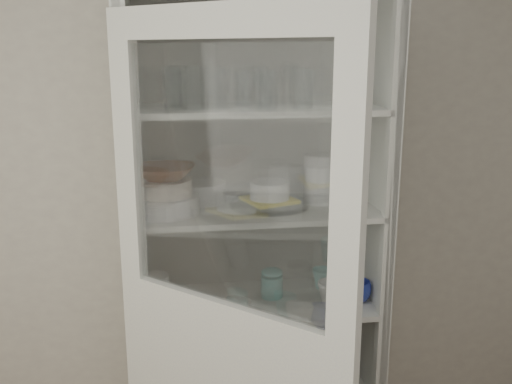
# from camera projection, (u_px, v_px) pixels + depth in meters

# --- Properties ---
(wall_back) EXTENTS (3.60, 0.02, 2.60)m
(wall_back) POSITION_uv_depth(u_px,v_px,m) (203.00, 186.00, 2.46)
(wall_back) COLOR beige
(wall_back) RESTS_ON ground
(pantry_cabinet) EXTENTS (1.00, 0.45, 2.10)m
(pantry_cabinet) POSITION_uv_depth(u_px,v_px,m) (254.00, 276.00, 2.42)
(pantry_cabinet) COLOR silver
(pantry_cabinet) RESTS_ON floor
(cupboard_door) EXTENTS (0.69, 0.64, 2.00)m
(cupboard_door) POSITION_uv_depth(u_px,v_px,m) (227.00, 367.00, 1.84)
(cupboard_door) COLOR silver
(cupboard_door) RESTS_ON floor
(tumbler_0) EXTENTS (0.08, 0.08, 0.14)m
(tumbler_0) POSITION_uv_depth(u_px,v_px,m) (174.00, 90.00, 2.02)
(tumbler_0) COLOR silver
(tumbler_0) RESTS_ON shelf_glass
(tumbler_1) EXTENTS (0.10, 0.10, 0.16)m
(tumbler_1) POSITION_uv_depth(u_px,v_px,m) (194.00, 88.00, 2.02)
(tumbler_1) COLOR silver
(tumbler_1) RESTS_ON shelf_glass
(tumbler_2) EXTENTS (0.10, 0.10, 0.15)m
(tumbler_2) POSITION_uv_depth(u_px,v_px,m) (217.00, 89.00, 2.01)
(tumbler_2) COLOR silver
(tumbler_2) RESTS_ON shelf_glass
(tumbler_3) EXTENTS (0.08, 0.08, 0.14)m
(tumbler_3) POSITION_uv_depth(u_px,v_px,m) (268.00, 91.00, 2.03)
(tumbler_3) COLOR silver
(tumbler_3) RESTS_ON shelf_glass
(tumbler_4) EXTENTS (0.07, 0.07, 0.13)m
(tumbler_4) POSITION_uv_depth(u_px,v_px,m) (263.00, 92.00, 2.02)
(tumbler_4) COLOR silver
(tumbler_4) RESTS_ON shelf_glass
(tumbler_5) EXTENTS (0.08, 0.08, 0.14)m
(tumbler_5) POSITION_uv_depth(u_px,v_px,m) (303.00, 89.00, 2.05)
(tumbler_5) COLOR silver
(tumbler_5) RESTS_ON shelf_glass
(tumbler_6) EXTENTS (0.08, 0.08, 0.15)m
(tumbler_6) POSITION_uv_depth(u_px,v_px,m) (346.00, 89.00, 2.05)
(tumbler_6) COLOR silver
(tumbler_6) RESTS_ON shelf_glass
(tumbler_7) EXTENTS (0.08, 0.08, 0.14)m
(tumbler_7) POSITION_uv_depth(u_px,v_px,m) (172.00, 88.00, 2.15)
(tumbler_7) COLOR silver
(tumbler_7) RESTS_ON shelf_glass
(tumbler_8) EXTENTS (0.09, 0.09, 0.15)m
(tumbler_8) POSITION_uv_depth(u_px,v_px,m) (179.00, 86.00, 2.13)
(tumbler_8) COLOR silver
(tumbler_8) RESTS_ON shelf_glass
(tumbler_9) EXTENTS (0.08, 0.08, 0.13)m
(tumbler_9) POSITION_uv_depth(u_px,v_px,m) (244.00, 88.00, 2.16)
(tumbler_9) COLOR silver
(tumbler_9) RESTS_ON shelf_glass
(goblet_0) EXTENTS (0.07, 0.07, 0.17)m
(goblet_0) POSITION_uv_depth(u_px,v_px,m) (173.00, 83.00, 2.21)
(goblet_0) COLOR silver
(goblet_0) RESTS_ON shelf_glass
(goblet_1) EXTENTS (0.07, 0.07, 0.17)m
(goblet_1) POSITION_uv_depth(u_px,v_px,m) (261.00, 83.00, 2.28)
(goblet_1) COLOR silver
(goblet_1) RESTS_ON shelf_glass
(goblet_2) EXTENTS (0.08, 0.08, 0.17)m
(goblet_2) POSITION_uv_depth(u_px,v_px,m) (291.00, 82.00, 2.26)
(goblet_2) COLOR silver
(goblet_2) RESTS_ON shelf_glass
(goblet_3) EXTENTS (0.07, 0.07, 0.16)m
(goblet_3) POSITION_uv_depth(u_px,v_px,m) (299.00, 83.00, 2.31)
(goblet_3) COLOR silver
(goblet_3) RESTS_ON shelf_glass
(plate_stack_front) EXTENTS (0.25, 0.25, 0.07)m
(plate_stack_front) POSITION_uv_depth(u_px,v_px,m) (166.00, 204.00, 2.18)
(plate_stack_front) COLOR silver
(plate_stack_front) RESTS_ON shelf_plates
(plate_stack_back) EXTENTS (0.20, 0.20, 0.08)m
(plate_stack_back) POSITION_uv_depth(u_px,v_px,m) (201.00, 192.00, 2.35)
(plate_stack_back) COLOR silver
(plate_stack_back) RESTS_ON shelf_plates
(cream_bowl) EXTENTS (0.26, 0.26, 0.06)m
(cream_bowl) POSITION_uv_depth(u_px,v_px,m) (166.00, 187.00, 2.17)
(cream_bowl) COLOR beige
(cream_bowl) RESTS_ON plate_stack_front
(terracotta_bowl) EXTENTS (0.26, 0.26, 0.05)m
(terracotta_bowl) POSITION_uv_depth(u_px,v_px,m) (165.00, 172.00, 2.15)
(terracotta_bowl) COLOR #582711
(terracotta_bowl) RESTS_ON cream_bowl
(glass_platter) EXTENTS (0.41, 0.41, 0.02)m
(glass_platter) POSITION_uv_depth(u_px,v_px,m) (269.00, 204.00, 2.29)
(glass_platter) COLOR silver
(glass_platter) RESTS_ON shelf_plates
(yellow_trivet) EXTENTS (0.24, 0.24, 0.01)m
(yellow_trivet) POSITION_uv_depth(u_px,v_px,m) (269.00, 200.00, 2.29)
(yellow_trivet) COLOR yellow
(yellow_trivet) RESTS_ON glass_platter
(white_ramekin) EXTENTS (0.20, 0.20, 0.07)m
(white_ramekin) POSITION_uv_depth(u_px,v_px,m) (270.00, 190.00, 2.28)
(white_ramekin) COLOR silver
(white_ramekin) RESTS_ON yellow_trivet
(grey_bowl_stack) EXTENTS (0.14, 0.14, 0.20)m
(grey_bowl_stack) POSITION_uv_depth(u_px,v_px,m) (321.00, 178.00, 2.32)
(grey_bowl_stack) COLOR silver
(grey_bowl_stack) RESTS_ON shelf_plates
(mug_blue) EXTENTS (0.13, 0.13, 0.09)m
(mug_blue) POSITION_uv_depth(u_px,v_px,m) (357.00, 291.00, 2.34)
(mug_blue) COLOR navy
(mug_blue) RESTS_ON shelf_mugs
(mug_teal) EXTENTS (0.12, 0.12, 0.09)m
(mug_teal) POSITION_uv_depth(u_px,v_px,m) (323.00, 279.00, 2.47)
(mug_teal) COLOR teal
(mug_teal) RESTS_ON shelf_mugs
(mug_white) EXTENTS (0.14, 0.14, 0.10)m
(mug_white) POSITION_uv_depth(u_px,v_px,m) (331.00, 294.00, 2.30)
(mug_white) COLOR silver
(mug_white) RESTS_ON shelf_mugs
(teal_jar) EXTENTS (0.09, 0.09, 0.11)m
(teal_jar) POSITION_uv_depth(u_px,v_px,m) (272.00, 284.00, 2.39)
(teal_jar) COLOR teal
(teal_jar) RESTS_ON shelf_mugs
(measuring_cups) EXTENTS (0.09, 0.09, 0.04)m
(measuring_cups) POSITION_uv_depth(u_px,v_px,m) (235.00, 304.00, 2.29)
(measuring_cups) COLOR silver
(measuring_cups) RESTS_ON shelf_mugs
(white_canister) EXTENTS (0.15, 0.15, 0.13)m
(white_canister) POSITION_uv_depth(u_px,v_px,m) (156.00, 290.00, 2.30)
(white_canister) COLOR silver
(white_canister) RESTS_ON shelf_mugs
(cream_dish) EXTENTS (0.33, 0.33, 0.08)m
(cream_dish) POSITION_uv_depth(u_px,v_px,m) (246.00, 377.00, 2.46)
(cream_dish) COLOR beige
(cream_dish) RESTS_ON shelf_bot
(tin_box) EXTENTS (0.22, 0.19, 0.06)m
(tin_box) POSITION_uv_depth(u_px,v_px,m) (313.00, 373.00, 2.51)
(tin_box) COLOR #A4A4A6
(tin_box) RESTS_ON shelf_bot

